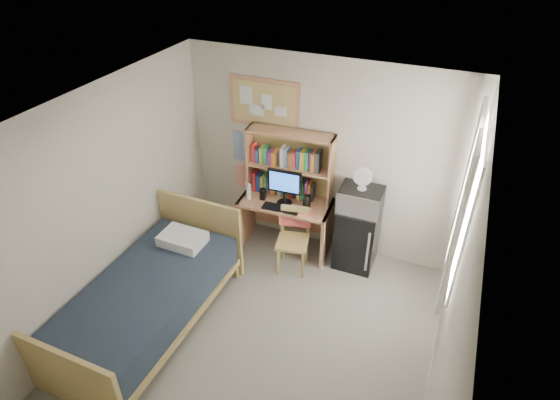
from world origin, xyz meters
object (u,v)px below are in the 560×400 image
at_px(bulletin_board, 264,103).
at_px(desk, 286,224).
at_px(speaker_right, 307,202).
at_px(mini_fridge, 357,236).
at_px(monitor, 285,188).
at_px(bed, 149,304).
at_px(speaker_left, 263,194).
at_px(desk_chair, 293,242).
at_px(microwave, 361,199).
at_px(desk_fan, 363,179).

distance_m(bulletin_board, desk, 1.63).
height_order(desk, speaker_right, speaker_right).
bearing_deg(speaker_right, mini_fridge, 4.41).
xyz_separation_m(mini_fridge, monitor, (-0.96, -0.11, 0.56)).
relative_size(bed, speaker_left, 14.11).
height_order(desk, mini_fridge, mini_fridge).
bearing_deg(desk_chair, speaker_left, 139.83).
xyz_separation_m(mini_fridge, bed, (-1.84, -1.93, -0.12)).
bearing_deg(desk_chair, bulletin_board, 123.46).
bearing_deg(bed, desk_chair, 54.01).
bearing_deg(bed, desk, 65.79).
relative_size(bed, microwave, 4.33).
bearing_deg(mini_fridge, desk_chair, -150.25).
relative_size(mini_fridge, desk_fan, 3.10).
bearing_deg(speaker_left, desk, 11.31).
distance_m(mini_fridge, microwave, 0.58).
bearing_deg(bulletin_board, speaker_right, -25.31).
bearing_deg(speaker_left, desk_fan, 1.43).
relative_size(desk, speaker_right, 6.49).
bearing_deg(bulletin_board, mini_fridge, -10.35).
relative_size(desk_chair, speaker_right, 4.61).
xyz_separation_m(bulletin_board, microwave, (1.40, -0.28, -0.92)).
xyz_separation_m(monitor, speaker_left, (-0.30, -0.02, -0.16)).
bearing_deg(bed, mini_fridge, 47.03).
distance_m(bulletin_board, bed, 2.75).
xyz_separation_m(desk_chair, microwave, (0.72, 0.41, 0.58)).
height_order(desk_chair, bed, desk_chair).
bearing_deg(monitor, bed, -119.09).
bearing_deg(desk_fan, mini_fridge, 90.00).
relative_size(speaker_left, desk_fan, 0.57).
relative_size(monitor, speaker_right, 2.56).
bearing_deg(desk_chair, speaker_right, 69.16).
relative_size(desk, microwave, 2.33).
height_order(mini_fridge, monitor, monitor).
distance_m(bed, monitor, 2.13).
relative_size(desk_chair, speaker_left, 5.41).
height_order(desk, bed, desk).
relative_size(desk_chair, microwave, 1.66).
xyz_separation_m(monitor, microwave, (0.96, 0.09, 0.02)).
relative_size(desk, bed, 0.54).
bearing_deg(bulletin_board, desk_chair, -45.16).
xyz_separation_m(bulletin_board, desk, (0.43, -0.30, -1.54)).
bearing_deg(speaker_right, microwave, 2.71).
height_order(bulletin_board, desk, bulletin_board).
relative_size(desk, speaker_left, 7.61).
bearing_deg(desk, speaker_left, -168.69).
xyz_separation_m(bulletin_board, monitor, (0.43, -0.36, -0.93)).
distance_m(bed, desk_fan, 2.83).
xyz_separation_m(desk_chair, mini_fridge, (0.72, 0.43, 0.00)).
distance_m(bed, speaker_left, 1.96).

